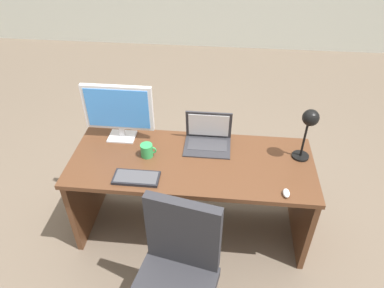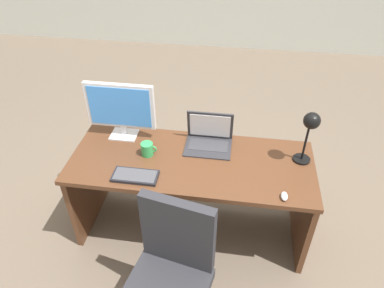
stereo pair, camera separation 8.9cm
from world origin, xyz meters
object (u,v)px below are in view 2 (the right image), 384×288
(monitor, at_px, (120,108))
(mouse, at_px, (284,196))
(desk, at_px, (192,178))
(desk_lamp, at_px, (310,127))
(coffee_mug, at_px, (147,149))
(keyboard, at_px, (135,176))
(office_chair, at_px, (169,287))
(laptop, at_px, (209,135))

(monitor, bearing_deg, mouse, -22.80)
(desk, bearing_deg, desk_lamp, 3.39)
(desk_lamp, height_order, coffee_mug, desk_lamp)
(keyboard, relative_size, desk_lamp, 0.75)
(keyboard, bearing_deg, office_chair, -59.06)
(coffee_mug, bearing_deg, monitor, 139.75)
(laptop, bearing_deg, keyboard, -134.79)
(monitor, height_order, mouse, monitor)
(monitor, bearing_deg, desk, -17.27)
(monitor, bearing_deg, laptop, -0.03)
(coffee_mug, bearing_deg, laptop, 25.53)
(keyboard, bearing_deg, mouse, -2.91)
(desk_lamp, xyz_separation_m, coffee_mug, (-1.08, -0.07, -0.25))
(desk, bearing_deg, keyboard, -141.34)
(monitor, bearing_deg, keyboard, -64.56)
(monitor, distance_m, keyboard, 0.55)
(monitor, relative_size, keyboard, 1.68)
(keyboard, bearing_deg, coffee_mug, 84.38)
(mouse, bearing_deg, laptop, 136.60)
(monitor, distance_m, desk_lamp, 1.32)
(desk, xyz_separation_m, laptop, (0.10, 0.17, 0.29))
(desk, relative_size, keyboard, 5.65)
(coffee_mug, xyz_separation_m, office_chair, (0.30, -0.79, -0.39))
(monitor, relative_size, mouse, 6.75)
(coffee_mug, height_order, office_chair, office_chair)
(mouse, bearing_deg, desk_lamp, 69.01)
(laptop, distance_m, keyboard, 0.63)
(mouse, xyz_separation_m, coffee_mug, (-0.94, 0.29, 0.03))
(monitor, distance_m, mouse, 1.30)
(desk, height_order, office_chair, office_chair)
(office_chair, bearing_deg, coffee_mug, 110.92)
(laptop, relative_size, mouse, 4.49)
(laptop, bearing_deg, coffee_mug, -154.47)
(office_chair, bearing_deg, monitor, 118.53)
(desk_lamp, bearing_deg, office_chair, -132.13)
(laptop, xyz_separation_m, coffee_mug, (-0.42, -0.20, -0.03))
(coffee_mug, bearing_deg, keyboard, -95.62)
(mouse, height_order, office_chair, office_chair)
(laptop, relative_size, office_chair, 0.35)
(desk_lamp, distance_m, office_chair, 1.32)
(mouse, height_order, desk_lamp, desk_lamp)
(desk_lamp, bearing_deg, coffee_mug, -176.14)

